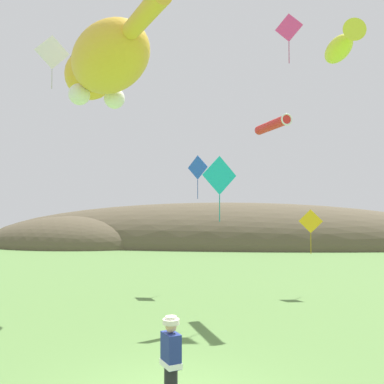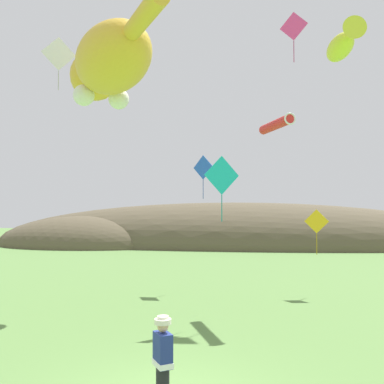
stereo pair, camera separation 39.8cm
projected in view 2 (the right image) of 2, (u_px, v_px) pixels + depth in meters
The scene contains 10 objects.
distant_hill_ridge at pixel (213, 245), 41.16m from camera, with size 48.50×13.90×8.18m.
festival_attendant at pixel (163, 363), 7.59m from camera, with size 0.45×0.49×1.77m.
kite_giant_cat at pixel (108, 65), 15.87m from camera, with size 5.49×7.80×2.70m.
kite_fish_windsock at pixel (342, 44), 11.92m from camera, with size 0.75×2.30×0.70m.
kite_tube_streamer at pixel (276, 125), 16.01m from camera, with size 1.24×2.32×0.44m.
kite_diamond_teal at pixel (222, 176), 14.35m from camera, with size 1.13×0.70×2.21m.
kite_diamond_pink at pixel (294, 27), 17.42m from camera, with size 1.09×0.47×2.08m.
kite_diamond_gold at pixel (317, 222), 18.24m from camera, with size 0.99×0.31×1.93m.
kite_diamond_white at pixel (59, 54), 19.43m from camera, with size 1.32×0.82×2.44m.
kite_diamond_blue at pixel (203, 168), 19.97m from camera, with size 0.99×0.60×2.04m.
Camera 2 is at (1.64, -8.02, 3.73)m, focal length 40.00 mm.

